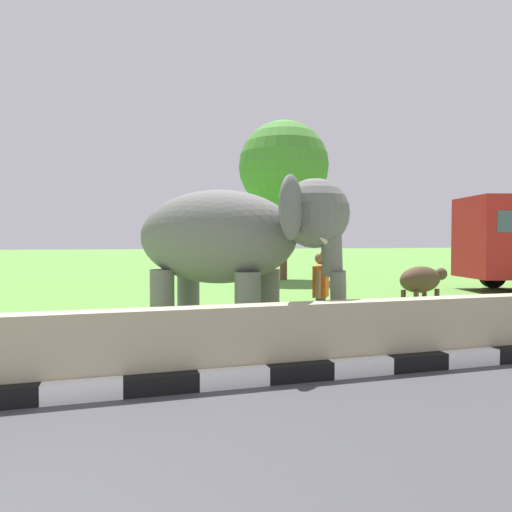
{
  "coord_description": "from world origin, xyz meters",
  "views": [
    {
      "loc": [
        1.44,
        -2.25,
        1.86
      ],
      "look_at": [
        3.69,
        5.49,
        1.6
      ],
      "focal_mm": 32.58,
      "sensor_mm": 36.0,
      "label": 1
    }
  ],
  "objects": [
    {
      "name": "barrier_parapet",
      "position": [
        2.0,
        3.72,
        0.5
      ],
      "size": [
        28.0,
        0.36,
        1.0
      ],
      "primitive_type": "cube",
      "color": "tan",
      "rests_on": "ground_plane"
    },
    {
      "name": "tree_distant",
      "position": [
        8.98,
        18.89,
        5.44
      ],
      "size": [
        4.31,
        4.31,
        7.62
      ],
      "color": "brown",
      "rests_on": "ground_plane"
    },
    {
      "name": "person_handler",
      "position": [
        5.0,
        5.67,
        0.93
      ],
      "size": [
        0.45,
        0.6,
        1.66
      ],
      "color": "navy",
      "rests_on": "ground_plane"
    },
    {
      "name": "elephant",
      "position": [
        3.38,
        5.86,
        1.89
      ],
      "size": [
        3.91,
        3.72,
        2.9
      ],
      "color": "slate",
      "rests_on": "ground_plane"
    },
    {
      "name": "cow_near",
      "position": [
        8.69,
        7.75,
        0.87
      ],
      "size": [
        1.91,
        1.1,
        1.23
      ],
      "color": "#473323",
      "rests_on": "ground_plane"
    }
  ]
}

